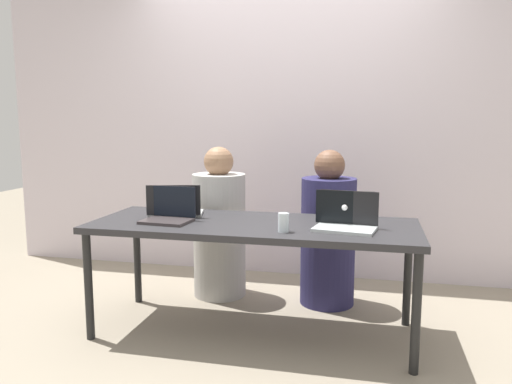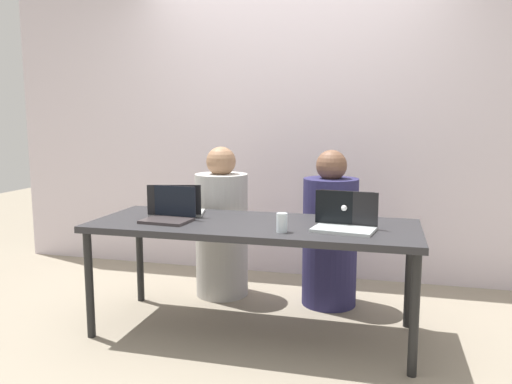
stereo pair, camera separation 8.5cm
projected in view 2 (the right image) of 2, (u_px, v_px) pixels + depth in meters
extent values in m
plane|color=gray|center=(253.00, 331.00, 3.16)|extent=(12.00, 12.00, 0.00)
cube|color=silver|center=(292.00, 127.00, 4.22)|extent=(5.18, 0.10, 2.54)
cube|color=#2A292C|center=(253.00, 226.00, 3.06)|extent=(1.99, 0.75, 0.04)
cylinder|color=black|center=(89.00, 285.00, 3.04)|extent=(0.05, 0.05, 0.66)
cylinder|color=black|center=(414.00, 315.00, 2.57)|extent=(0.05, 0.05, 0.66)
cylinder|color=black|center=(140.00, 257.00, 3.66)|extent=(0.05, 0.05, 0.66)
cylinder|color=black|center=(409.00, 277.00, 3.19)|extent=(0.05, 0.05, 0.66)
cylinder|color=#B3B0AC|center=(222.00, 235.00, 3.78)|extent=(0.45, 0.45, 0.93)
sphere|color=#997051|center=(221.00, 161.00, 3.70)|extent=(0.22, 0.22, 0.22)
cylinder|color=#2A2853|center=(330.00, 242.00, 3.58)|extent=(0.45, 0.45, 0.92)
sphere|color=brown|center=(331.00, 165.00, 3.50)|extent=(0.22, 0.22, 0.22)
cube|color=silver|center=(177.00, 213.00, 3.34)|extent=(0.39, 0.29, 0.02)
cube|color=black|center=(174.00, 200.00, 3.21)|extent=(0.34, 0.09, 0.19)
sphere|color=white|center=(174.00, 200.00, 3.20)|extent=(0.03, 0.03, 0.03)
cube|color=silver|center=(346.00, 222.00, 3.04)|extent=(0.35, 0.23, 0.02)
cube|color=black|center=(344.00, 208.00, 2.91)|extent=(0.34, 0.03, 0.20)
sphere|color=white|center=(344.00, 208.00, 2.90)|extent=(0.04, 0.04, 0.04)
cube|color=#3B3435|center=(167.00, 221.00, 3.07)|extent=(0.31, 0.24, 0.02)
cube|color=black|center=(175.00, 201.00, 3.16)|extent=(0.29, 0.04, 0.19)
sphere|color=white|center=(176.00, 201.00, 3.17)|extent=(0.03, 0.03, 0.03)
cube|color=silver|center=(343.00, 230.00, 2.82)|extent=(0.37, 0.27, 0.02)
cube|color=black|center=(349.00, 208.00, 2.91)|extent=(0.34, 0.07, 0.20)
sphere|color=white|center=(349.00, 207.00, 2.92)|extent=(0.04, 0.04, 0.04)
cylinder|color=silver|center=(282.00, 223.00, 2.80)|extent=(0.06, 0.06, 0.11)
cylinder|color=silver|center=(282.00, 227.00, 2.80)|extent=(0.05, 0.05, 0.06)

